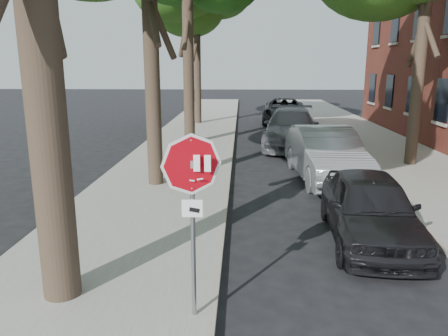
% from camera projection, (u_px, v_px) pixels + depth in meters
% --- Properties ---
extents(ground, '(120.00, 120.00, 0.00)m').
position_uv_depth(ground, '(244.00, 323.00, 6.20)').
color(ground, black).
rests_on(ground, ground).
extents(sidewalk_left, '(4.00, 55.00, 0.12)m').
position_uv_depth(sidewalk_left, '(182.00, 152.00, 17.95)').
color(sidewalk_left, gray).
rests_on(sidewalk_left, ground).
extents(sidewalk_right, '(4.00, 55.00, 0.12)m').
position_uv_depth(sidewalk_right, '(391.00, 154.00, 17.62)').
color(sidewalk_right, gray).
rests_on(sidewalk_right, ground).
extents(curb_left, '(0.12, 55.00, 0.13)m').
position_uv_depth(curb_left, '(232.00, 153.00, 17.87)').
color(curb_left, '#9E9384').
rests_on(curb_left, ground).
extents(curb_right, '(0.12, 55.00, 0.13)m').
position_uv_depth(curb_right, '(340.00, 153.00, 17.70)').
color(curb_right, '#9E9384').
rests_on(curb_right, ground).
extents(stop_sign, '(0.76, 0.34, 2.61)m').
position_uv_depth(stop_sign, '(192.00, 192.00, 5.75)').
color(stop_sign, gray).
rests_on(stop_sign, sidewalk_left).
extents(tree_far, '(5.29, 4.91, 9.33)m').
position_uv_depth(tree_far, '(196.00, 0.00, 25.16)').
color(tree_far, black).
rests_on(tree_far, sidewalk_left).
extents(car_a, '(1.96, 4.29, 1.43)m').
position_uv_depth(car_a, '(370.00, 208.00, 8.98)').
color(car_a, black).
rests_on(car_a, ground).
extents(car_b, '(2.12, 5.14, 1.66)m').
position_uv_depth(car_b, '(326.00, 154.00, 13.72)').
color(car_b, gray).
rests_on(car_b, ground).
extents(car_c, '(3.00, 5.97, 1.66)m').
position_uv_depth(car_c, '(291.00, 128.00, 19.38)').
color(car_c, '#56555B').
rests_on(car_c, ground).
extents(car_d, '(3.06, 5.76, 1.54)m').
position_uv_depth(car_d, '(284.00, 111.00, 27.17)').
color(car_d, black).
rests_on(car_d, ground).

